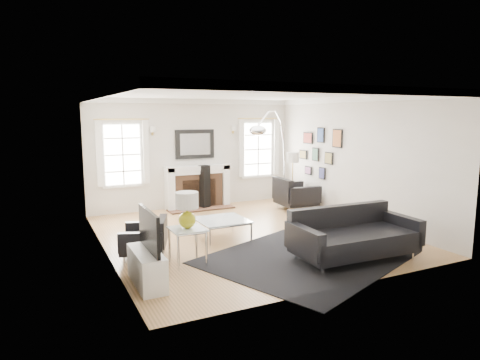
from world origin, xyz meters
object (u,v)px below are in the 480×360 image
arc_floor_lamp (272,156)px  coffee_table (222,221)px  fireplace (198,187)px  armchair_left (147,239)px  sofa (352,236)px  armchair_right (294,195)px  gourd_lamp (187,208)px

arc_floor_lamp → coffee_table: bearing=-142.0°
fireplace → coffee_table: (-0.60, -2.93, -0.16)m
armchair_left → sofa: bearing=-27.4°
sofa → armchair_right: size_ratio=2.06×
coffee_table → arc_floor_lamp: size_ratio=0.36×
coffee_table → gourd_lamp: bearing=-136.1°
gourd_lamp → coffee_table: bearing=43.9°
armchair_right → arc_floor_lamp: arc_floor_lamp is taller
armchair_left → armchair_right: 4.72m
sofa → coffee_table: 2.48m
coffee_table → sofa: bearing=-51.5°
coffee_table → arc_floor_lamp: 2.79m
armchair_right → armchair_left: bearing=-154.9°
fireplace → armchair_right: bearing=-30.9°
armchair_right → gourd_lamp: 4.65m
fireplace → gourd_lamp: 4.28m
fireplace → arc_floor_lamp: bearing=-42.9°
armchair_right → arc_floor_lamp: bearing=-174.7°
armchair_left → arc_floor_lamp: 4.22m
arc_floor_lamp → armchair_right: bearing=5.3°
armchair_right → coffee_table: bearing=-148.7°
fireplace → armchair_right: size_ratio=1.61×
armchair_left → arc_floor_lamp: arc_floor_lamp is taller
sofa → armchair_right: bearing=71.7°
fireplace → coffee_table: fireplace is taller
armchair_right → arc_floor_lamp: (-0.69, -0.06, 1.03)m
armchair_left → gourd_lamp: gourd_lamp is taller
armchair_left → armchair_right: armchair_right is taller
armchair_left → arc_floor_lamp: bearing=28.3°
fireplace → gourd_lamp: gourd_lamp is taller
sofa → fireplace: bearing=100.9°
fireplace → sofa: fireplace is taller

